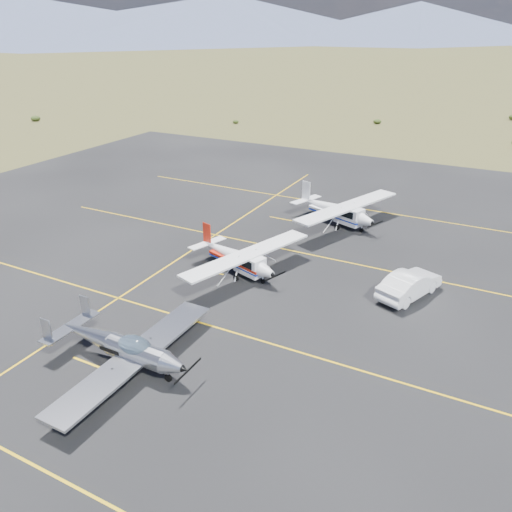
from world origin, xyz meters
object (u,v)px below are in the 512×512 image
Objects in this scene: aircraft_low_wing at (123,347)px; aircraft_cessna at (237,256)px; sedan at (410,284)px; aircraft_plain at (337,209)px.

aircraft_low_wing is 1.02× the size of aircraft_cessna.
sedan is (10.67, 1.92, -0.34)m from aircraft_cessna.
aircraft_low_wing is at bearing -71.04° from aircraft_cessna.
aircraft_cessna is (-0.09, 11.11, 0.07)m from aircraft_low_wing.
aircraft_low_wing is at bearing 71.65° from sedan.
aircraft_plain is (2.75, 22.39, 0.18)m from aircraft_low_wing.
aircraft_plain reaches higher than aircraft_low_wing.
aircraft_plain reaches higher than aircraft_cessna.
aircraft_cessna is 0.92× the size of aircraft_plain.
aircraft_cessna is at bearing 30.91° from sedan.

